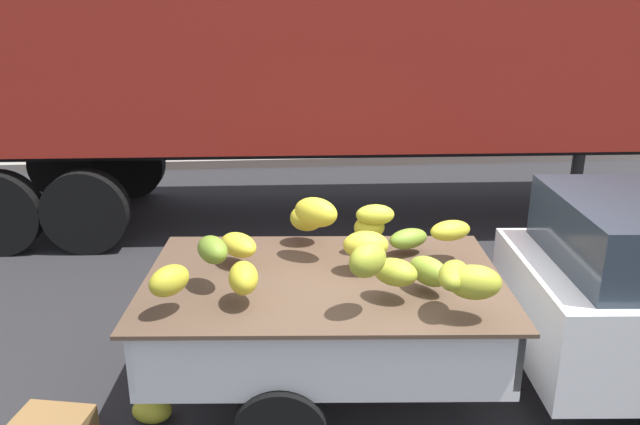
# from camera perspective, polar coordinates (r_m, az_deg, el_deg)

# --- Properties ---
(ground) EXTENTS (220.00, 220.00, 0.00)m
(ground) POSITION_cam_1_polar(r_m,az_deg,el_deg) (5.19, 9.57, -18.06)
(ground) COLOR #28282B
(curb_strip) EXTENTS (80.00, 0.80, 0.16)m
(curb_strip) POSITION_cam_1_polar(r_m,az_deg,el_deg) (12.60, 0.70, 5.03)
(curb_strip) COLOR gray
(curb_strip) RESTS_ON ground
(pickup_truck) EXTENTS (4.91, 2.06, 1.70)m
(pickup_truck) POSITION_cam_1_polar(r_m,az_deg,el_deg) (5.25, 21.33, -7.40)
(pickup_truck) COLOR white
(pickup_truck) RESTS_ON ground
(semi_trailer) EXTENTS (12.07, 2.96, 3.95)m
(semi_trailer) POSITION_cam_1_polar(r_m,az_deg,el_deg) (8.91, 3.28, 15.27)
(semi_trailer) COLOR maroon
(semi_trailer) RESTS_ON ground
(fallen_banana_bunch_near_tailgate) EXTENTS (0.35, 0.28, 0.19)m
(fallen_banana_bunch_near_tailgate) POSITION_cam_1_polar(r_m,az_deg,el_deg) (5.22, -15.08, -17.03)
(fallen_banana_bunch_near_tailgate) COLOR gold
(fallen_banana_bunch_near_tailgate) RESTS_ON ground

